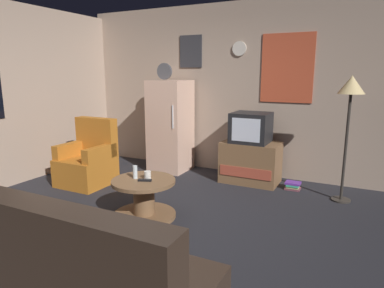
{
  "coord_description": "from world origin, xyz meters",
  "views": [
    {
      "loc": [
        1.98,
        -2.81,
        1.63
      ],
      "look_at": [
        0.13,
        0.9,
        0.75
      ],
      "focal_mm": 31.86,
      "sensor_mm": 36.0,
      "label": 1
    }
  ],
  "objects_px": {
    "tv_stand": "(251,162)",
    "standing_lamp": "(351,95)",
    "armchair": "(88,161)",
    "couch": "(80,282)",
    "fridge": "(170,126)",
    "book_stack": "(293,186)",
    "coffee_table": "(144,198)",
    "crt_tv": "(251,128)",
    "wine_glass": "(135,172)",
    "remote_control": "(145,180)",
    "mug_ceramic_white": "(148,175)"
  },
  "relations": [
    {
      "from": "tv_stand",
      "to": "standing_lamp",
      "type": "height_order",
      "value": "standing_lamp"
    },
    {
      "from": "standing_lamp",
      "to": "armchair",
      "type": "height_order",
      "value": "standing_lamp"
    },
    {
      "from": "standing_lamp",
      "to": "couch",
      "type": "height_order",
      "value": "standing_lamp"
    },
    {
      "from": "armchair",
      "to": "couch",
      "type": "height_order",
      "value": "armchair"
    },
    {
      "from": "armchair",
      "to": "couch",
      "type": "distance_m",
      "value": 3.03
    },
    {
      "from": "fridge",
      "to": "book_stack",
      "type": "distance_m",
      "value": 2.17
    },
    {
      "from": "fridge",
      "to": "coffee_table",
      "type": "distance_m",
      "value": 2.03
    },
    {
      "from": "crt_tv",
      "to": "armchair",
      "type": "bearing_deg",
      "value": -151.78
    },
    {
      "from": "standing_lamp",
      "to": "wine_glass",
      "type": "relative_size",
      "value": 10.6
    },
    {
      "from": "standing_lamp",
      "to": "book_stack",
      "type": "distance_m",
      "value": 1.46
    },
    {
      "from": "standing_lamp",
      "to": "book_stack",
      "type": "bearing_deg",
      "value": 165.85
    },
    {
      "from": "armchair",
      "to": "remote_control",
      "type": "bearing_deg",
      "value": -24.83
    },
    {
      "from": "coffee_table",
      "to": "book_stack",
      "type": "xyz_separation_m",
      "value": [
        1.35,
        1.72,
        -0.17
      ]
    },
    {
      "from": "tv_stand",
      "to": "standing_lamp",
      "type": "distance_m",
      "value": 1.67
    },
    {
      "from": "couch",
      "to": "book_stack",
      "type": "relative_size",
      "value": 8.28
    },
    {
      "from": "armchair",
      "to": "couch",
      "type": "relative_size",
      "value": 0.56
    },
    {
      "from": "remote_control",
      "to": "book_stack",
      "type": "relative_size",
      "value": 0.73
    },
    {
      "from": "mug_ceramic_white",
      "to": "couch",
      "type": "bearing_deg",
      "value": -70.5
    },
    {
      "from": "armchair",
      "to": "crt_tv",
      "type": "bearing_deg",
      "value": 28.22
    },
    {
      "from": "mug_ceramic_white",
      "to": "wine_glass",
      "type": "bearing_deg",
      "value": -159.84
    },
    {
      "from": "fridge",
      "to": "wine_glass",
      "type": "xyz_separation_m",
      "value": [
        0.6,
        -1.83,
        -0.23
      ]
    },
    {
      "from": "mug_ceramic_white",
      "to": "remote_control",
      "type": "bearing_deg",
      "value": -77.1
    },
    {
      "from": "crt_tv",
      "to": "tv_stand",
      "type": "bearing_deg",
      "value": 4.3
    },
    {
      "from": "wine_glass",
      "to": "remote_control",
      "type": "xyz_separation_m",
      "value": [
        0.15,
        -0.03,
        -0.06
      ]
    },
    {
      "from": "remote_control",
      "to": "couch",
      "type": "distance_m",
      "value": 1.67
    },
    {
      "from": "tv_stand",
      "to": "armchair",
      "type": "distance_m",
      "value": 2.41
    },
    {
      "from": "mug_ceramic_white",
      "to": "remote_control",
      "type": "relative_size",
      "value": 0.6
    },
    {
      "from": "standing_lamp",
      "to": "armchair",
      "type": "distance_m",
      "value": 3.68
    },
    {
      "from": "crt_tv",
      "to": "coffee_table",
      "type": "relative_size",
      "value": 0.75
    },
    {
      "from": "armchair",
      "to": "couch",
      "type": "xyz_separation_m",
      "value": [
        2.03,
        -2.24,
        -0.03
      ]
    },
    {
      "from": "tv_stand",
      "to": "book_stack",
      "type": "bearing_deg",
      "value": -5.2
    },
    {
      "from": "wine_glass",
      "to": "remote_control",
      "type": "relative_size",
      "value": 1.0
    },
    {
      "from": "standing_lamp",
      "to": "wine_glass",
      "type": "bearing_deg",
      "value": -143.25
    },
    {
      "from": "couch",
      "to": "book_stack",
      "type": "distance_m",
      "value": 3.41
    },
    {
      "from": "standing_lamp",
      "to": "mug_ceramic_white",
      "type": "relative_size",
      "value": 17.67
    },
    {
      "from": "fridge",
      "to": "book_stack",
      "type": "xyz_separation_m",
      "value": [
        2.05,
        -0.11,
        -0.7
      ]
    },
    {
      "from": "wine_glass",
      "to": "couch",
      "type": "distance_m",
      "value": 1.76
    },
    {
      "from": "tv_stand",
      "to": "couch",
      "type": "distance_m",
      "value": 3.38
    },
    {
      "from": "standing_lamp",
      "to": "book_stack",
      "type": "relative_size",
      "value": 7.74
    },
    {
      "from": "book_stack",
      "to": "crt_tv",
      "type": "bearing_deg",
      "value": 174.99
    },
    {
      "from": "standing_lamp",
      "to": "wine_glass",
      "type": "xyz_separation_m",
      "value": [
        -2.09,
        -1.56,
        -0.84
      ]
    },
    {
      "from": "tv_stand",
      "to": "crt_tv",
      "type": "relative_size",
      "value": 1.56
    },
    {
      "from": "standing_lamp",
      "to": "crt_tv",
      "type": "bearing_deg",
      "value": 170.43
    },
    {
      "from": "wine_glass",
      "to": "book_stack",
      "type": "relative_size",
      "value": 0.73
    },
    {
      "from": "tv_stand",
      "to": "armchair",
      "type": "xyz_separation_m",
      "value": [
        -2.13,
        -1.14,
        0.03
      ]
    },
    {
      "from": "standing_lamp",
      "to": "coffee_table",
      "type": "relative_size",
      "value": 2.21
    },
    {
      "from": "coffee_table",
      "to": "remote_control",
      "type": "relative_size",
      "value": 4.8
    },
    {
      "from": "wine_glass",
      "to": "book_stack",
      "type": "distance_m",
      "value": 2.3
    },
    {
      "from": "crt_tv",
      "to": "fridge",
      "type": "bearing_deg",
      "value": 178.0
    },
    {
      "from": "standing_lamp",
      "to": "mug_ceramic_white",
      "type": "distance_m",
      "value": 2.62
    }
  ]
}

